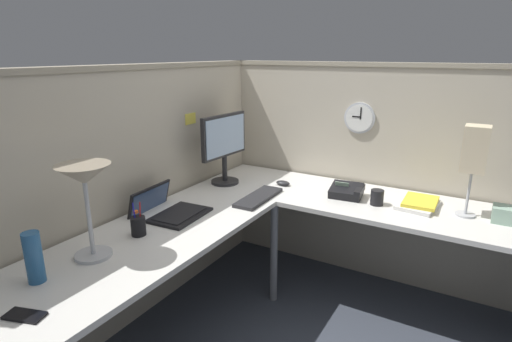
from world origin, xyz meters
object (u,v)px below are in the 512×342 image
at_px(thermos_flask, 34,258).
at_px(tissue_box, 504,214).
at_px(wall_clock, 360,118).
at_px(cell_phone, 25,316).
at_px(computer_mouse, 283,183).
at_px(book_stack, 419,204).
at_px(coffee_mug, 377,197).
at_px(desk_lamp_dome, 85,182).
at_px(monitor, 224,144).
at_px(desk_lamp_paper, 475,152).
at_px(keyboard, 259,197).
at_px(pen_cup, 138,226).
at_px(office_phone, 347,192).
at_px(laptop, 167,210).

distance_m(thermos_flask, tissue_box, 2.38).
bearing_deg(wall_clock, cell_phone, 165.84).
height_order(computer_mouse, book_stack, book_stack).
bearing_deg(cell_phone, computer_mouse, -21.55).
distance_m(computer_mouse, tissue_box, 1.36).
relative_size(thermos_flask, coffee_mug, 2.29).
height_order(computer_mouse, desk_lamp_dome, desk_lamp_dome).
bearing_deg(tissue_box, monitor, 96.41).
bearing_deg(desk_lamp_dome, desk_lamp_paper, -45.84).
distance_m(desk_lamp_paper, tissue_box, 0.39).
xyz_separation_m(cell_phone, book_stack, (1.86, -1.04, 0.02)).
bearing_deg(coffee_mug, desk_lamp_paper, -80.48).
height_order(keyboard, book_stack, book_stack).
bearing_deg(wall_clock, book_stack, -122.46).
distance_m(desk_lamp_dome, pen_cup, 0.41).
relative_size(pen_cup, office_phone, 0.81).
xyz_separation_m(keyboard, cell_phone, (-1.49, 0.12, -0.01)).
height_order(laptop, pen_cup, pen_cup).
height_order(monitor, desk_lamp_paper, desk_lamp_paper).
bearing_deg(wall_clock, keyboard, 148.14).
bearing_deg(computer_mouse, office_phone, -90.65).
height_order(thermos_flask, wall_clock, wall_clock).
distance_m(computer_mouse, pen_cup, 1.15).
height_order(monitor, book_stack, monitor).
bearing_deg(pen_cup, laptop, 14.20).
height_order(keyboard, cell_phone, keyboard).
relative_size(pen_cup, wall_clock, 0.82).
bearing_deg(wall_clock, pen_cup, 154.58).
height_order(laptop, wall_clock, wall_clock).
relative_size(desk_lamp_dome, cell_phone, 3.09).
height_order(computer_mouse, wall_clock, wall_clock).
bearing_deg(computer_mouse, book_stack, -87.27).
bearing_deg(thermos_flask, desk_lamp_paper, -41.40).
distance_m(thermos_flask, coffee_mug, 1.88).
relative_size(pen_cup, desk_lamp_paper, 0.34).
relative_size(laptop, tissue_box, 3.36).
distance_m(office_phone, wall_clock, 0.57).
height_order(laptop, keyboard, laptop).
relative_size(cell_phone, office_phone, 0.65).
bearing_deg(pen_cup, keyboard, -19.12).
distance_m(monitor, desk_lamp_dome, 1.23).
xyz_separation_m(laptop, computer_mouse, (0.82, -0.36, -0.01)).
bearing_deg(laptop, office_phone, -45.55).
xyz_separation_m(pen_cup, coffee_mug, (1.06, -0.96, -0.00)).
relative_size(thermos_flask, book_stack, 0.72).
bearing_deg(desk_lamp_paper, office_phone, 93.06).
height_order(desk_lamp_paper, wall_clock, wall_clock).
bearing_deg(pen_cup, desk_lamp_paper, -51.69).
distance_m(cell_phone, coffee_mug, 1.94).
bearing_deg(computer_mouse, pen_cup, 165.82).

